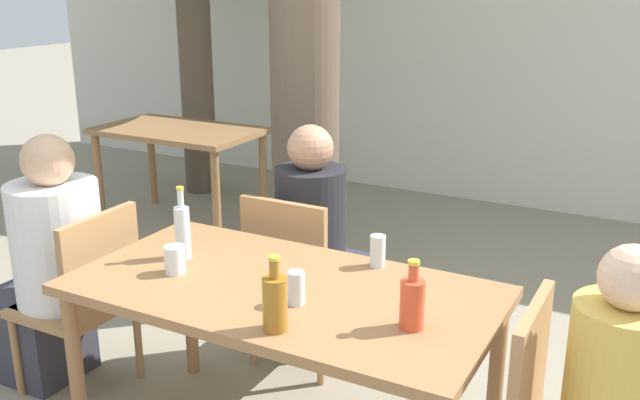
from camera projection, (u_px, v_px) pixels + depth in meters
The scene contains 13 objects.
cafe_building_wall at pixel (528, 35), 5.62m from camera, with size 10.00×0.08×2.80m.
dining_table_front at pixel (282, 306), 2.66m from camera, with size 1.59×0.83×0.75m.
dining_table_back at pixel (179, 142), 5.39m from camera, with size 1.23×0.73×0.75m.
patio_chair_0 at pixel (86, 294), 3.18m from camera, with size 0.44×0.44×0.88m.
patio_chair_2 at pixel (296, 273), 3.40m from camera, with size 0.44×0.44×0.88m.
person_seated_0 at pixel (49, 273), 3.26m from camera, with size 0.60×0.40×1.20m.
person_seated_2 at pixel (319, 250), 3.59m from camera, with size 0.35×0.57×1.19m.
soda_bottle_0 at pixel (412, 302), 2.30m from camera, with size 0.08×0.08×0.24m.
amber_bottle_1 at pixel (275, 302), 2.28m from camera, with size 0.08×0.08×0.26m.
water_bottle_2 at pixel (182, 230), 2.87m from camera, with size 0.06×0.06×0.30m.
drinking_glass_0 at pixel (378, 251), 2.80m from camera, with size 0.06×0.06×0.13m.
drinking_glass_1 at pixel (296, 288), 2.48m from camera, with size 0.06×0.06×0.12m.
drinking_glass_2 at pixel (175, 260), 2.74m from camera, with size 0.08×0.08×0.11m.
Camera 1 is at (1.27, -2.07, 1.85)m, focal length 40.00 mm.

